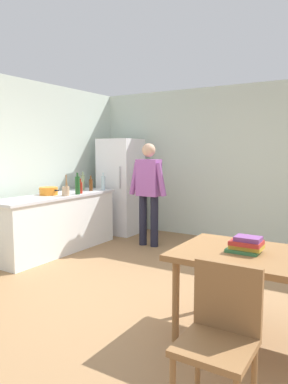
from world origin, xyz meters
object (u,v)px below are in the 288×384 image
Objects in this scene: bottle_water_clear at (103,183)px; bottle_sauce_red at (81,187)px; bottle_beer_brown at (91,185)px; dining_table at (262,263)px; cooking_pot at (49,191)px; bottle_wine_green at (78,185)px; bottle_vinegar_tall at (83,182)px; utensil_jar at (66,191)px; chair at (220,330)px; book_stack at (246,245)px; person at (149,187)px; refrigerator at (121,186)px.

bottle_sauce_red is at bearing -88.39° from bottle_water_clear.
dining_table is at bearing -28.83° from bottle_beer_brown.
cooking_pot is 1.18× the size of bottle_wine_green.
bottle_vinegar_tall is (-3.48, 1.83, 0.36)m from dining_table.
utensil_jar is at bearing -95.09° from bottle_wine_green.
bottle_beer_brown reaches higher than chair.
utensil_jar is at bearing -80.62° from bottle_beer_brown.
book_stack is (3.35, -1.84, -0.22)m from bottle_vinegar_tall.
person reaches higher than bottle_wine_green.
person is at bearing 40.16° from bottle_sauce_red.
cooking_pot reaches higher than chair.
chair is 3.93m from bottle_wine_green.
refrigerator is at bearing 78.28° from bottle_vinegar_tall.
refrigerator is 0.89m from bottle_beer_brown.
utensil_jar reaches higher than book_stack.
chair is (3.30, -3.67, -0.37)m from refrigerator.
dining_table is 3.44m from bottle_wine_green.
bottle_beer_brown reaches higher than bottle_sauce_red.
person reaches higher than book_stack.
bottle_water_clear is (-0.03, 0.97, 0.05)m from utensil_jar.
cooking_pot is 1.06m from bottle_water_clear.
chair is 4.04m from cooking_pot.
dining_table is 0.19m from book_stack.
bottle_wine_green reaches higher than bottle_beer_brown.
dining_table is 0.98m from chair.
utensil_jar is at bearing -87.23° from bottle_sauce_red.
refrigerator reaches higher than bottle_water_clear.
bottle_vinegar_tall is at bearing 112.29° from utensil_jar.
bottle_water_clear is at bearing 69.68° from bottle_beer_brown.
bottle_wine_green is (0.02, 0.24, 0.07)m from utensil_jar.
utensil_jar is 0.97m from bottle_water_clear.
bottle_wine_green reaches higher than bottle_sauce_red.
dining_table is 3.37m from utensil_jar.
dining_table is at bearing -42.41° from person.
dining_table is at bearing -18.81° from utensil_jar.
utensil_jar is at bearing 160.29° from book_stack.
bottle_wine_green is (-3.15, 1.32, 0.37)m from dining_table.
chair is at bearing -82.33° from book_stack.
bottle_water_clear is at bearing -173.57° from person.
cooking_pot is 0.81m from bottle_beer_brown.
utensil_jar is 0.74m from bottle_beer_brown.
bottle_wine_green is at bearing 157.26° from dining_table.
utensil_jar is at bearing 156.36° from chair.
refrigerator is 0.90m from bottle_vinegar_tall.
cooking_pot reaches higher than book_stack.
person is 5.31× the size of utensil_jar.
cooking_pot is (-0.18, -1.67, 0.06)m from refrigerator.
bottle_sauce_red is (-0.02, 0.35, 0.02)m from utensil_jar.
book_stack is at bearing -33.75° from bottle_water_clear.
dining_table is at bearing -27.67° from bottle_vinegar_tall.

